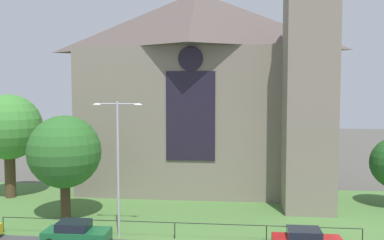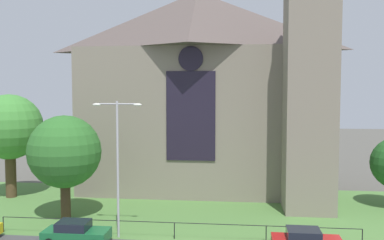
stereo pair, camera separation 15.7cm
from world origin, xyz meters
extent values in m
plane|color=#56544C|center=(0.00, 10.00, 0.00)|extent=(160.00, 160.00, 0.00)
cube|color=#517F3D|center=(0.00, 8.00, 0.00)|extent=(120.00, 20.00, 0.01)
cube|color=gray|center=(-0.98, 18.44, 7.00)|extent=(22.00, 12.00, 14.00)
pyramid|color=#594C47|center=(-0.98, 18.44, 17.00)|extent=(22.00, 12.00, 6.00)
cube|color=black|center=(-0.98, 12.39, 7.70)|extent=(4.40, 0.16, 8.00)
cylinder|color=black|center=(-0.98, 12.39, 12.80)|extent=(2.20, 0.15, 2.20)
cube|color=gray|center=(9.02, 10.44, 9.00)|extent=(4.00, 4.00, 18.00)
cylinder|color=black|center=(-0.98, 2.50, 1.10)|extent=(24.36, 0.05, 0.05)
cylinder|color=black|center=(-13.16, 2.50, 0.55)|extent=(0.07, 0.07, 1.10)
cylinder|color=black|center=(-7.07, 2.50, 0.55)|extent=(0.06, 0.07, 1.10)
cylinder|color=black|center=(-0.98, 2.50, 0.55)|extent=(0.06, 0.07, 1.10)
cylinder|color=black|center=(5.11, 2.50, 0.55)|extent=(0.06, 0.07, 1.10)
cylinder|color=black|center=(11.20, 2.50, 0.55)|extent=(0.07, 0.07, 1.10)
cylinder|color=#423021|center=(-10.11, 6.13, 1.57)|extent=(0.76, 0.76, 3.15)
sphere|color=#2D6B28|center=(-10.11, 6.13, 5.26)|extent=(5.63, 5.63, 5.63)
cylinder|color=#4C3823|center=(-17.91, 11.97, 2.17)|extent=(0.97, 0.97, 4.34)
sphere|color=#428C38|center=(-17.91, 11.97, 6.62)|extent=(6.06, 6.06, 6.06)
cylinder|color=#B2B2B7|center=(-4.81, 2.40, 4.63)|extent=(0.16, 0.16, 9.27)
cylinder|color=#B2B2B7|center=(-5.51, 2.40, 9.07)|extent=(1.40, 0.10, 0.10)
cylinder|color=#B2B2B7|center=(-4.11, 2.40, 9.07)|extent=(1.40, 0.10, 0.10)
ellipsoid|color=white|center=(-6.21, 2.40, 9.02)|extent=(0.57, 0.26, 0.20)
ellipsoid|color=white|center=(-3.41, 2.40, 9.02)|extent=(0.57, 0.26, 0.20)
cube|color=#196033|center=(-7.14, 0.83, 0.61)|extent=(4.22, 1.85, 0.70)
cube|color=black|center=(-7.34, 0.82, 1.23)|extent=(2.02, 1.62, 0.55)
cylinder|color=black|center=(-5.68, 1.74, 0.32)|extent=(0.64, 0.23, 0.64)
cylinder|color=black|center=(-8.62, 1.71, 0.32)|extent=(0.64, 0.23, 0.64)
cube|color=black|center=(7.25, 0.84, 1.23)|extent=(2.01, 1.61, 0.55)
camera|label=1|loc=(3.07, -24.97, 9.92)|focal=39.46mm
camera|label=2|loc=(3.23, -24.95, 9.92)|focal=39.46mm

